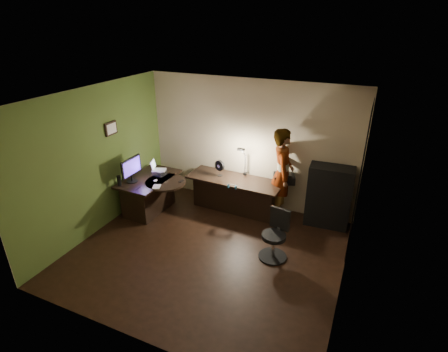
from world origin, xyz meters
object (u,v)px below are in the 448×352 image
at_px(desk_right, 234,195).
at_px(person, 282,174).
at_px(monitor, 131,173).
at_px(desk_left, 150,194).
at_px(cabinet, 329,196).
at_px(office_chair, 274,236).

bearing_deg(desk_right, person, 14.42).
distance_m(desk_right, monitor, 2.14).
relative_size(desk_left, desk_right, 0.67).
distance_m(cabinet, person, 0.99).
bearing_deg(desk_left, desk_right, 25.15).
height_order(desk_left, desk_right, desk_left).
distance_m(desk_left, desk_right, 1.76).
bearing_deg(monitor, office_chair, -3.38).
height_order(desk_right, cabinet, cabinet).
relative_size(desk_right, office_chair, 2.27).
xyz_separation_m(desk_left, desk_right, (1.61, 0.72, -0.01)).
distance_m(desk_right, cabinet, 1.90).
relative_size(desk_right, person, 1.05).
bearing_deg(cabinet, desk_right, -175.78).
relative_size(monitor, office_chair, 0.64).
height_order(desk_left, monitor, monitor).
bearing_deg(cabinet, monitor, -164.75).
relative_size(desk_left, monitor, 2.37).
height_order(office_chair, person, person).
xyz_separation_m(cabinet, office_chair, (-0.65, -1.46, -0.18)).
distance_m(desk_right, office_chair, 1.71).
height_order(desk_right, monitor, monitor).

